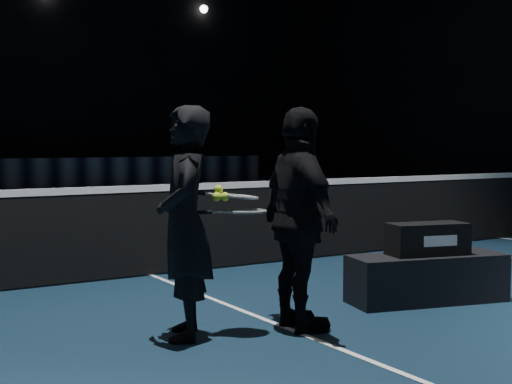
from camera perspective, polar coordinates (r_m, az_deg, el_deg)
floor at (r=7.57m, az=-8.37°, el=-6.63°), size 36.00×36.00×0.00m
court_lines at (r=7.57m, az=-8.37°, el=-6.60°), size 10.98×23.78×0.01m
net_mesh at (r=7.50m, az=-8.41°, el=-3.25°), size 12.80×0.02×0.86m
net_tape at (r=7.46m, az=-8.44°, el=0.30°), size 12.80×0.03×0.07m
player_bench at (r=6.42m, az=13.52°, el=-6.73°), size 1.46×0.79×0.42m
racket_bag at (r=6.37m, az=13.57°, el=-3.67°), size 0.74×0.46×0.28m
bag_signature at (r=6.26m, az=14.55°, el=-3.81°), size 0.31×0.08×0.09m
player_a at (r=5.05m, az=-5.72°, el=-2.45°), size 0.62×0.71×1.65m
player_b at (r=5.24m, az=3.53°, el=-2.20°), size 0.51×1.01×1.65m
racket_lower at (r=5.13m, az=-0.74°, el=-1.55°), size 0.71×0.42×0.03m
racket_upper at (r=5.15m, az=-1.38°, el=-0.36°), size 0.71×0.38×0.10m
tennis_balls at (r=5.08m, az=-2.89°, el=-0.20°), size 0.12×0.10×0.12m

